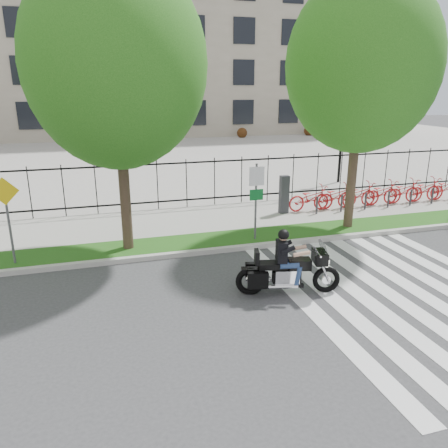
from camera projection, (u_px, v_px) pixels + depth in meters
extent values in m
plane|color=#363639|center=(220.00, 322.00, 9.60)|extent=(120.00, 120.00, 0.00)
cube|color=#ACABA2|center=(183.00, 254.00, 13.33)|extent=(60.00, 0.20, 0.15)
cube|color=#1F4E13|center=(178.00, 245.00, 14.10)|extent=(60.00, 1.50, 0.15)
cube|color=gray|center=(166.00, 223.00, 16.39)|extent=(60.00, 3.50, 0.15)
cube|color=gray|center=(127.00, 156.00, 32.44)|extent=(80.00, 34.00, 0.10)
cube|color=gray|center=(106.00, 38.00, 47.74)|extent=(60.00, 20.00, 20.00)
cylinder|color=black|center=(341.00, 146.00, 22.69)|extent=(0.14, 0.14, 4.00)
cylinder|color=black|center=(344.00, 108.00, 22.12)|extent=(0.06, 0.70, 0.70)
sphere|color=white|center=(338.00, 107.00, 21.99)|extent=(0.36, 0.36, 0.36)
sphere|color=white|center=(350.00, 106.00, 22.18)|extent=(0.36, 0.36, 0.36)
cylinder|color=#34251C|center=(124.00, 187.00, 13.07)|extent=(0.32, 0.32, 3.89)
ellipsoid|color=#1A5914|center=(116.00, 64.00, 12.03)|extent=(5.08, 5.08, 5.84)
cylinder|color=#34251C|center=(352.00, 171.00, 15.17)|extent=(0.32, 0.32, 4.00)
ellipsoid|color=#1A5914|center=(362.00, 64.00, 14.12)|extent=(4.96, 4.96, 5.71)
cube|color=#2D2D33|center=(284.00, 194.00, 17.19)|extent=(0.35, 0.25, 1.50)
imported|color=red|center=(311.00, 198.00, 17.58)|extent=(1.96, 0.68, 1.03)
cylinder|color=#2D2D33|center=(317.00, 205.00, 17.18)|extent=(0.08, 0.08, 0.70)
imported|color=red|center=(335.00, 196.00, 17.88)|extent=(1.96, 0.68, 1.03)
cylinder|color=#2D2D33|center=(342.00, 203.00, 17.48)|extent=(0.08, 0.08, 0.70)
imported|color=red|center=(359.00, 194.00, 18.18)|extent=(1.96, 0.68, 1.03)
cylinder|color=#2D2D33|center=(365.00, 201.00, 17.77)|extent=(0.08, 0.08, 0.70)
imported|color=red|center=(382.00, 193.00, 18.48)|extent=(1.96, 0.68, 1.03)
cylinder|color=#2D2D33|center=(389.00, 199.00, 18.07)|extent=(0.08, 0.08, 0.70)
imported|color=red|center=(403.00, 191.00, 18.78)|extent=(1.96, 0.68, 1.03)
cylinder|color=#2D2D33|center=(411.00, 197.00, 18.37)|extent=(0.08, 0.08, 0.70)
imported|color=red|center=(425.00, 189.00, 19.08)|extent=(1.96, 0.68, 1.03)
cylinder|color=#2D2D33|center=(432.00, 196.00, 18.67)|extent=(0.08, 0.08, 0.70)
imported|color=red|center=(445.00, 188.00, 19.38)|extent=(1.96, 0.68, 1.03)
cylinder|color=#59595B|center=(256.00, 202.00, 14.07)|extent=(0.07, 0.07, 2.50)
cube|color=white|center=(257.00, 176.00, 13.78)|extent=(0.50, 0.03, 0.60)
cube|color=#0C6626|center=(256.00, 195.00, 13.96)|extent=(0.45, 0.03, 0.35)
cylinder|color=#59595B|center=(9.00, 223.00, 12.10)|extent=(0.07, 0.07, 2.40)
cube|color=yellow|center=(4.00, 191.00, 11.80)|extent=(0.78, 0.03, 0.78)
torus|color=black|center=(326.00, 280.00, 10.92)|extent=(0.70, 0.29, 0.69)
torus|color=black|center=(250.00, 281.00, 10.83)|extent=(0.75, 0.32, 0.73)
cube|color=black|center=(320.00, 257.00, 10.73)|extent=(0.42, 0.61, 0.30)
cube|color=#26262B|center=(323.00, 248.00, 10.66)|extent=(0.26, 0.52, 0.31)
cube|color=silver|center=(287.00, 276.00, 10.84)|extent=(0.67, 0.47, 0.40)
cube|color=black|center=(299.00, 264.00, 10.75)|extent=(0.62, 0.46, 0.26)
cube|color=black|center=(273.00, 265.00, 10.73)|extent=(0.77, 0.52, 0.14)
cube|color=black|center=(257.00, 257.00, 10.64)|extent=(0.18, 0.36, 0.34)
cube|color=black|center=(258.00, 280.00, 10.50)|extent=(0.53, 0.27, 0.40)
cube|color=black|center=(255.00, 270.00, 11.07)|extent=(0.53, 0.27, 0.40)
cube|color=black|center=(282.00, 251.00, 10.63)|extent=(0.33, 0.45, 0.52)
sphere|color=tan|center=(283.00, 236.00, 10.51)|extent=(0.23, 0.23, 0.23)
sphere|color=black|center=(284.00, 235.00, 10.50)|extent=(0.27, 0.27, 0.27)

